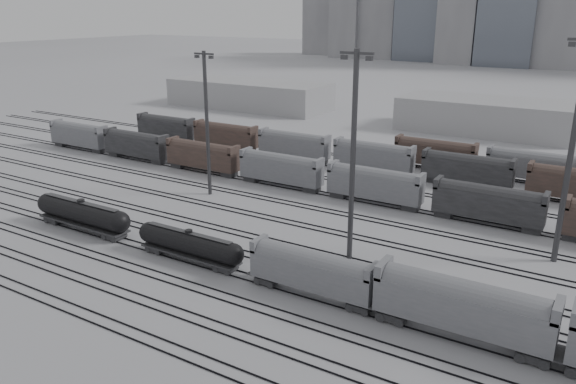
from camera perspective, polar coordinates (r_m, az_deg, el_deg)
The scene contains 13 objects.
ground at distance 66.64m, azimuth -8.82°, elevation -7.70°, with size 900.00×900.00×0.00m, color silver.
tracks at distance 79.55m, azimuth -0.74°, elevation -3.03°, with size 220.00×71.50×0.16m.
tank_car_a at distance 80.88m, azimuth -20.17°, elevation -2.04°, with size 17.11×2.85×4.23m.
tank_car_b at distance 67.90m, azimuth -9.98°, elevation -5.21°, with size 15.43×2.57×3.81m.
hopper_car_a at distance 58.69m, azimuth 2.49°, elevation -7.87°, with size 13.94×2.77×4.98m.
hopper_car_b at distance 53.67m, azimuth 17.30°, elevation -10.83°, with size 16.04×3.19×5.74m.
light_mast_b at distance 89.35m, azimuth -8.25°, elevation 7.17°, with size 3.64×0.58×22.77m.
light_mast_c at distance 64.46m, azimuth 6.63°, elevation 3.94°, with size 3.96×0.63×24.73m.
light_mast_d at distance 70.69m, azimuth 26.87°, elevation 4.00°, with size 4.19×0.67×26.21m.
bg_string_near at distance 87.43m, azimuth 8.78°, elevation 0.62°, with size 151.00×3.00×5.60m.
bg_string_mid at distance 99.22m, azimuth 17.74°, elevation 2.07°, with size 151.00×3.00×5.60m.
warehouse_left at distance 173.77m, azimuth -4.01°, elevation 9.89°, with size 50.00×18.00×8.00m, color #A3A3A6.
warehouse_mid at distance 145.51m, azimuth 19.35°, elevation 7.31°, with size 40.00×18.00×8.00m, color #A3A3A6.
Camera 1 is at (39.45, -45.32, 28.80)m, focal length 35.00 mm.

